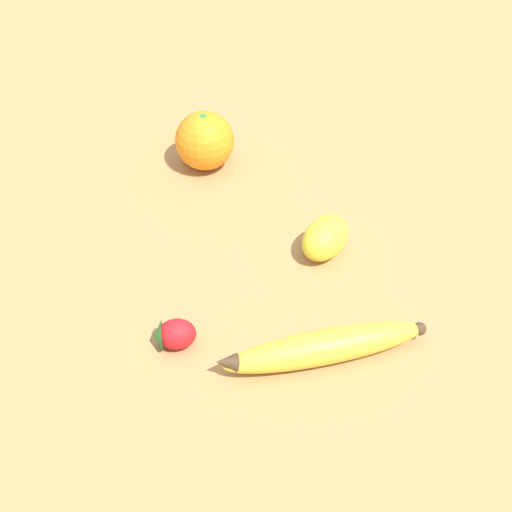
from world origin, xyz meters
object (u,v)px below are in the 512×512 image
(strawberry, at_px, (174,334))
(banana, at_px, (322,347))
(orange, at_px, (205,141))
(lemon, at_px, (325,237))

(strawberry, bearing_deg, banana, 167.82)
(banana, bearing_deg, orange, -80.78)
(strawberry, height_order, lemon, lemon)
(banana, height_order, strawberry, banana)
(orange, relative_size, lemon, 0.96)
(banana, bearing_deg, strawberry, -20.21)
(lemon, bearing_deg, orange, -172.60)
(banana, xyz_separation_m, lemon, (-0.13, 0.10, 0.01))
(banana, relative_size, strawberry, 4.02)
(strawberry, xyz_separation_m, lemon, (-0.02, 0.22, 0.01))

